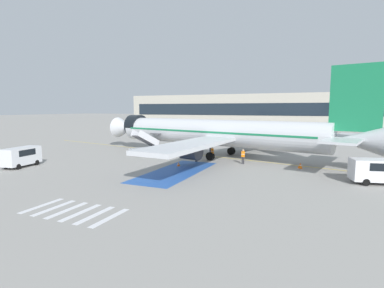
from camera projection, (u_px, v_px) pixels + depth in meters
The scene contains 21 objects.
ground_plane at pixel (209, 157), 42.66m from camera, with size 600.00×600.00×0.00m, color gray.
apron_leadline_yellow at pixel (212, 156), 43.45m from camera, with size 0.20×76.35×0.01m, color gold.
apron_stand_patch_blue at pixel (176, 172), 32.81m from camera, with size 4.93×13.36×0.01m, color #2856A8.
apron_walkway_bar_0 at pixel (42, 206), 21.32m from camera, with size 0.44×3.60×0.01m, color silver.
apron_walkway_bar_1 at pixel (54, 208), 20.85m from camera, with size 0.44×3.60×0.01m, color silver.
apron_walkway_bar_2 at pixel (67, 210), 20.38m from camera, with size 0.44×3.60×0.01m, color silver.
apron_walkway_bar_3 at pixel (81, 213), 19.90m from camera, with size 0.44×3.60×0.01m, color silver.
apron_walkway_bar_4 at pixel (95, 215), 19.43m from camera, with size 0.44×3.60×0.01m, color silver.
apron_walkway_bar_5 at pixel (110, 218), 18.96m from camera, with size 0.44×3.60×0.01m, color silver.
airliner at pixel (216, 133), 42.60m from camera, with size 41.80×36.51×11.60m.
boarding_stairs_forward at pixel (146, 148), 44.94m from camera, with size 3.17×5.52×3.89m.
fuel_tanker at pixel (288, 133), 62.99m from camera, with size 9.96×3.32×3.61m.
service_van_0 at pixel (382, 169), 27.30m from camera, with size 5.54×3.20×2.28m.
service_van_1 at pixel (21, 155), 35.37m from camera, with size 2.43×4.64×2.32m.
ground_crew_0 at pixel (212, 152), 40.00m from camera, with size 0.46×0.29×1.83m.
ground_crew_1 at pixel (196, 154), 38.89m from camera, with size 0.44×0.26×1.76m.
ground_crew_2 at pixel (169, 149), 43.95m from camera, with size 0.48×0.33×1.73m.
ground_crew_3 at pixel (243, 155), 37.29m from camera, with size 0.46×0.28×1.85m.
traffic_cone_0 at pixel (179, 164), 36.04m from camera, with size 0.41×0.41×0.45m.
traffic_cone_1 at pixel (300, 166), 34.66m from camera, with size 0.58×0.58×0.64m.
terminal_building at pixel (313, 111), 102.26m from camera, with size 137.78×12.10×12.08m.
Camera 1 is at (14.59, -39.61, 6.88)m, focal length 28.00 mm.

